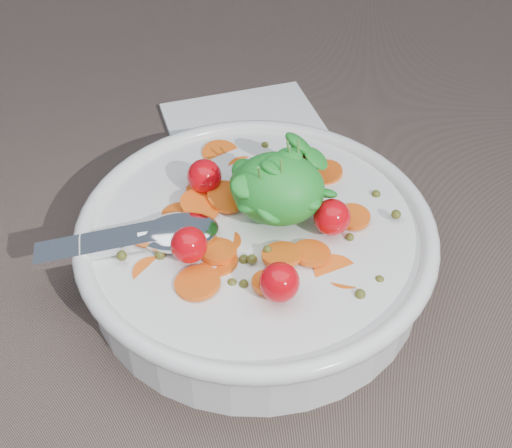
# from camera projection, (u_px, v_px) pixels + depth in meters

# --- Properties ---
(ground) EXTENTS (6.00, 6.00, 0.00)m
(ground) POSITION_uv_depth(u_px,v_px,m) (231.00, 294.00, 0.56)
(ground) COLOR #6F5A4F
(ground) RESTS_ON ground
(bowl) EXTENTS (0.33, 0.30, 0.13)m
(bowl) POSITION_uv_depth(u_px,v_px,m) (256.00, 244.00, 0.55)
(bowl) COLOR white
(bowl) RESTS_ON ground
(napkin) EXTENTS (0.22, 0.21, 0.01)m
(napkin) POSITION_uv_depth(u_px,v_px,m) (247.00, 129.00, 0.73)
(napkin) COLOR white
(napkin) RESTS_ON ground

